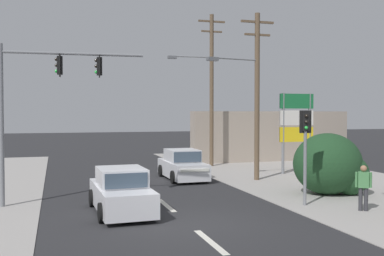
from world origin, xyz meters
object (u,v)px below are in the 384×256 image
(utility_pole_background_right, at_px, (210,85))
(pedestrian_at_kerb, at_px, (363,185))
(shopping_plaza_sign, at_px, (296,122))
(utility_pole_midground_right, at_px, (255,90))
(pedestal_signal_right_kerb, at_px, (305,141))
(sedan_crossing_left, at_px, (182,166))
(traffic_signal_mast, at_px, (38,95))
(sedan_oncoming_near, at_px, (121,192))

(utility_pole_background_right, relative_size, pedestrian_at_kerb, 6.05)
(shopping_plaza_sign, bearing_deg, pedestrian_at_kerb, -106.69)
(utility_pole_background_right, distance_m, pedestrian_at_kerb, 15.02)
(utility_pole_midground_right, xyz_separation_m, utility_pole_background_right, (-0.17, 6.52, 0.65))
(pedestal_signal_right_kerb, relative_size, sedan_crossing_left, 0.84)
(utility_pole_background_right, height_order, shopping_plaza_sign, utility_pole_background_right)
(shopping_plaza_sign, relative_size, pedestrian_at_kerb, 2.82)
(traffic_signal_mast, height_order, sedan_oncoming_near, traffic_signal_mast)
(shopping_plaza_sign, height_order, pedestrian_at_kerb, shopping_plaza_sign)
(utility_pole_background_right, bearing_deg, sedan_crossing_left, -122.97)
(traffic_signal_mast, height_order, sedan_crossing_left, traffic_signal_mast)
(utility_pole_midground_right, relative_size, sedan_oncoming_near, 2.00)
(pedestal_signal_right_kerb, distance_m, sedan_oncoming_near, 6.98)
(shopping_plaza_sign, bearing_deg, utility_pole_midground_right, -153.66)
(sedan_crossing_left, xyz_separation_m, pedestrian_at_kerb, (3.96, -9.35, 0.22))
(utility_pole_midground_right, height_order, utility_pole_background_right, utility_pole_background_right)
(utility_pole_midground_right, bearing_deg, traffic_signal_mast, -161.79)
(sedan_oncoming_near, bearing_deg, shopping_plaza_sign, 33.06)
(traffic_signal_mast, height_order, shopping_plaza_sign, traffic_signal_mast)
(traffic_signal_mast, xyz_separation_m, sedan_crossing_left, (6.97, 4.93, -3.44))
(shopping_plaza_sign, bearing_deg, utility_pole_background_right, 126.47)
(utility_pole_background_right, relative_size, sedan_oncoming_near, 2.30)
(pedestrian_at_kerb, bearing_deg, traffic_signal_mast, 157.99)
(sedan_crossing_left, bearing_deg, traffic_signal_mast, -144.71)
(traffic_signal_mast, distance_m, shopping_plaza_sign, 14.75)
(utility_pole_background_right, xyz_separation_m, pedestrian_at_kerb, (0.72, -14.35, -4.37))
(traffic_signal_mast, relative_size, pedestal_signal_right_kerb, 1.69)
(utility_pole_background_right, distance_m, traffic_signal_mast, 14.30)
(pedestrian_at_kerb, bearing_deg, sedan_oncoming_near, 163.94)
(shopping_plaza_sign, bearing_deg, sedan_oncoming_near, -146.94)
(utility_pole_midground_right, distance_m, sedan_oncoming_near, 10.17)
(pedestrian_at_kerb, bearing_deg, pedestal_signal_right_kerb, 135.12)
(traffic_signal_mast, height_order, pedestrian_at_kerb, traffic_signal_mast)
(pedestal_signal_right_kerb, distance_m, pedestrian_at_kerb, 2.54)
(utility_pole_midground_right, height_order, shopping_plaza_sign, utility_pole_midground_right)
(utility_pole_midground_right, xyz_separation_m, sedan_oncoming_near, (-7.61, -5.48, -3.94))
(sedan_crossing_left, bearing_deg, shopping_plaza_sign, 1.42)
(sedan_oncoming_near, bearing_deg, sedan_crossing_left, 59.05)
(shopping_plaza_sign, height_order, sedan_crossing_left, shopping_plaza_sign)
(traffic_signal_mast, xyz_separation_m, pedestrian_at_kerb, (10.93, -4.42, -3.22))
(utility_pole_midground_right, relative_size, utility_pole_background_right, 0.87)
(sedan_crossing_left, distance_m, pedestrian_at_kerb, 10.16)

